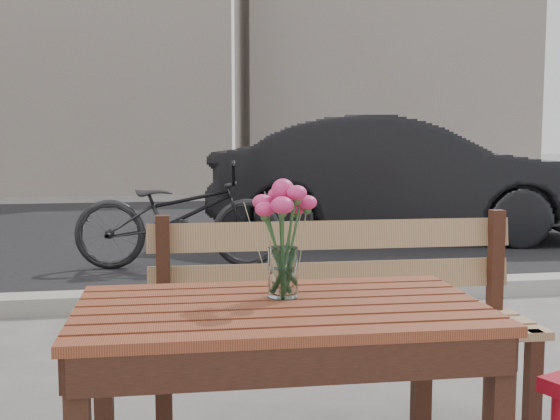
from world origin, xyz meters
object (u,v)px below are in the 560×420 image
Objects in this scene: main_table at (281,344)px; main_vase at (283,224)px; parked_car at (399,178)px; bicycle at (179,215)px.

main_table is 3.34× the size of main_vase.
main_vase is (0.02, 0.09, 0.34)m from main_table.
parked_car is 2.98m from bicycle.
bicycle is at bearing 92.37° from main_vase.
main_vase reaches higher than bicycle.
bicycle is (-0.16, 4.43, -0.11)m from main_table.
main_vase reaches higher than main_table.
parked_car is at bearing -55.36° from bicycle.
main_vase is 6.27m from parked_car.
main_vase is at bearing -171.92° from bicycle.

